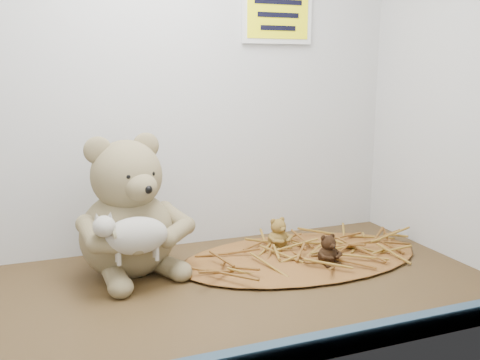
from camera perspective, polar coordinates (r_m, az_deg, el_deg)
name	(u,v)px	position (r cm, az deg, el deg)	size (l,w,h in cm)	color
alcove_shell	(179,54)	(105.00, -6.53, 13.20)	(120.40, 60.20, 90.40)	#3A2A14
front_rail	(254,359)	(79.96, 1.51, -18.57)	(119.28, 2.20, 3.60)	#365267
straw_bed	(301,257)	(123.10, 6.56, -8.12)	(56.46, 32.78, 1.09)	brown
main_teddy	(126,206)	(112.46, -12.02, -2.69)	(23.66, 24.98, 29.35)	#918059
toy_lamb	(136,236)	(103.37, -10.99, -5.86)	(15.59, 9.51, 10.07)	beige
mini_teddy_tan	(278,232)	(126.27, 4.05, -5.54)	(5.94, 6.27, 7.37)	olive
mini_teddy_brown	(328,248)	(117.60, 9.35, -7.17)	(5.34, 5.64, 6.62)	black
wall_sign	(277,15)	(135.08, 4.00, 17.13)	(16.00, 1.20, 11.00)	#FFF90D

